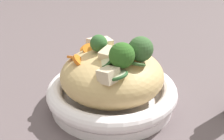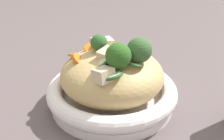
{
  "view_description": "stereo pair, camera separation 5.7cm",
  "coord_description": "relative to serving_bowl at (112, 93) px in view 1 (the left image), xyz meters",
  "views": [
    {
      "loc": [
        -0.22,
        0.46,
        0.34
      ],
      "look_at": [
        0.0,
        0.0,
        0.09
      ],
      "focal_mm": 42.55,
      "sensor_mm": 36.0,
      "label": 1
    },
    {
      "loc": [
        -0.27,
        0.44,
        0.34
      ],
      "look_at": [
        0.0,
        0.0,
        0.09
      ],
      "focal_mm": 42.55,
      "sensor_mm": 36.0,
      "label": 2
    }
  ],
  "objects": [
    {
      "name": "broccoli_florets",
      "position": [
        -0.04,
        0.02,
        0.11
      ],
      "size": [
        0.14,
        0.1,
        0.06
      ],
      "color": "#93B677",
      "rests_on": "serving_bowl"
    },
    {
      "name": "zucchini_slices",
      "position": [
        -0.03,
        0.05,
        0.09
      ],
      "size": [
        0.1,
        0.09,
        0.04
      ],
      "color": "beige",
      "rests_on": "serving_bowl"
    },
    {
      "name": "carrot_coins",
      "position": [
        0.04,
        0.01,
        0.09
      ],
      "size": [
        0.17,
        0.11,
        0.03
      ],
      "color": "orange",
      "rests_on": "serving_bowl"
    },
    {
      "name": "serving_bowl",
      "position": [
        0.0,
        0.0,
        0.0
      ],
      "size": [
        0.29,
        0.29,
        0.05
      ],
      "color": "white",
      "rests_on": "ground_plane"
    },
    {
      "name": "ground_plane",
      "position": [
        0.0,
        0.0,
        -0.03
      ],
      "size": [
        3.0,
        3.0,
        0.0
      ],
      "primitive_type": "plane",
      "color": "#5B4E50"
    },
    {
      "name": "noodle_heap",
      "position": [
        0.0,
        0.0,
        0.05
      ],
      "size": [
        0.22,
        0.22,
        0.11
      ],
      "color": "tan",
      "rests_on": "serving_bowl"
    },
    {
      "name": "chicken_chunks",
      "position": [
        0.02,
        0.01,
        0.1
      ],
      "size": [
        0.13,
        0.16,
        0.05
      ],
      "color": "beige",
      "rests_on": "serving_bowl"
    }
  ]
}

